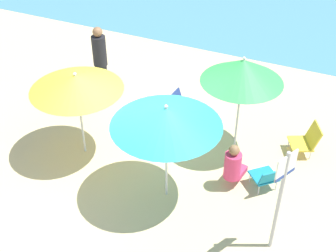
% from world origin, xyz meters
% --- Properties ---
extents(ground_plane, '(40.00, 40.00, 0.00)m').
position_xyz_m(ground_plane, '(0.00, 0.00, 0.00)').
color(ground_plane, '#D3BC8C').
extents(umbrella_green, '(1.54, 1.54, 2.04)m').
position_xyz_m(umbrella_green, '(1.60, 1.31, 1.75)').
color(umbrella_green, silver).
rests_on(umbrella_green, ground_plane).
extents(umbrella_yellow, '(1.72, 1.72, 1.81)m').
position_xyz_m(umbrella_yellow, '(-1.09, -0.07, 1.60)').
color(umbrella_yellow, silver).
rests_on(umbrella_yellow, ground_plane).
extents(umbrella_teal, '(1.82, 1.82, 1.93)m').
position_xyz_m(umbrella_teal, '(0.90, -0.51, 1.70)').
color(umbrella_teal, silver).
rests_on(umbrella_teal, ground_plane).
extents(beach_chair_a, '(0.67, 0.67, 0.58)m').
position_xyz_m(beach_chair_a, '(2.48, 0.34, 0.31)').
color(beach_chair_a, teal).
rests_on(beach_chair_a, ground_plane).
extents(beach_chair_b, '(0.67, 0.66, 0.64)m').
position_xyz_m(beach_chair_b, '(2.93, 1.68, 0.33)').
color(beach_chair_b, gold).
rests_on(beach_chair_b, ground_plane).
extents(beach_chair_c, '(0.61, 0.52, 0.67)m').
position_xyz_m(beach_chair_c, '(0.28, 1.68, 0.34)').
color(beach_chair_c, navy).
rests_on(beach_chair_c, ground_plane).
extents(person_a, '(0.36, 0.55, 0.95)m').
position_xyz_m(person_a, '(1.89, 0.21, 0.47)').
color(person_a, '#DB3866').
rests_on(person_a, ground_plane).
extents(person_b, '(0.55, 0.57, 0.89)m').
position_xyz_m(person_b, '(-1.98, 1.11, 0.43)').
color(person_b, '#389970').
rests_on(person_b, ground_plane).
extents(person_c, '(0.32, 0.32, 1.72)m').
position_xyz_m(person_c, '(-1.85, 1.91, 0.87)').
color(person_c, black).
rests_on(person_c, ground_plane).
extents(warning_sign, '(0.21, 0.39, 1.93)m').
position_xyz_m(warning_sign, '(2.88, -0.87, 1.24)').
color(warning_sign, '#ADADB2').
rests_on(warning_sign, ground_plane).
extents(beach_bag, '(0.28, 0.33, 0.29)m').
position_xyz_m(beach_bag, '(-0.06, 1.03, 0.14)').
color(beach_bag, '#389970').
rests_on(beach_bag, ground_plane).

